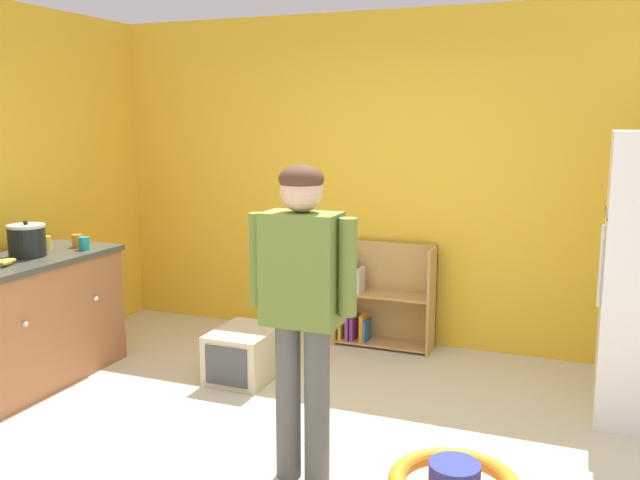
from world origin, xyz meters
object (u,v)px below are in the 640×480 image
banana_bunch (7,262)px  crock_pot (27,240)px  bookshelf (379,301)px  pet_carrier (245,354)px  orange_cup (77,241)px  teal_cup (84,243)px  standing_person (302,294)px  yellow_cup (46,243)px

banana_bunch → crock_pot: bearing=110.1°
bookshelf → pet_carrier: bookshelf is taller
bookshelf → orange_cup: 2.41m
teal_cup → orange_cup: same height
bookshelf → crock_pot: 2.72m
bookshelf → orange_cup: size_ratio=8.95×
standing_person → yellow_cup: (-2.42, 0.83, -0.04)m
crock_pot → teal_cup: (0.20, 0.34, -0.07)m
pet_carrier → orange_cup: bearing=-173.6°
crock_pot → orange_cup: crock_pot is taller
orange_cup → crock_pot: bearing=-100.6°
crock_pot → standing_person: bearing=-13.8°
pet_carrier → yellow_cup: bearing=-168.5°
yellow_cup → teal_cup: bearing=16.7°
yellow_cup → orange_cup: 0.22m
pet_carrier → banana_bunch: bearing=-146.6°
pet_carrier → orange_cup: 1.53m
banana_bunch → teal_cup: size_ratio=1.64×
yellow_cup → orange_cup: bearing=43.5°
crock_pot → teal_cup: 0.40m
bookshelf → yellow_cup: bearing=-147.4°
teal_cup → orange_cup: (-0.12, 0.07, 0.00)m
yellow_cup → standing_person: bearing=-19.1°
banana_bunch → orange_cup: orange_cup is taller
yellow_cup → pet_carrier: bearing=11.5°
standing_person → banana_bunch: standing_person is taller
banana_bunch → standing_person: bearing=-7.3°
bookshelf → banana_bunch: (-1.97, -1.93, 0.56)m
bookshelf → banana_bunch: size_ratio=5.45×
pet_carrier → orange_cup: size_ratio=5.81×
crock_pot → banana_bunch: 0.32m
banana_bunch → yellow_cup: (-0.19, 0.55, 0.02)m
crock_pot → banana_bunch: crock_pot is taller
bookshelf → crock_pot: crock_pot is taller
crock_pot → teal_cup: size_ratio=2.69×
standing_person → banana_bunch: 2.25m
pet_carrier → banana_bunch: size_ratio=3.54×
pet_carrier → yellow_cup: (-1.48, -0.30, 0.77)m
yellow_cup → teal_cup: 0.30m
pet_carrier → banana_bunch: (-1.29, -0.85, 0.75)m
standing_person → yellow_cup: size_ratio=17.21×
standing_person → pet_carrier: (-0.94, 1.14, -0.81)m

